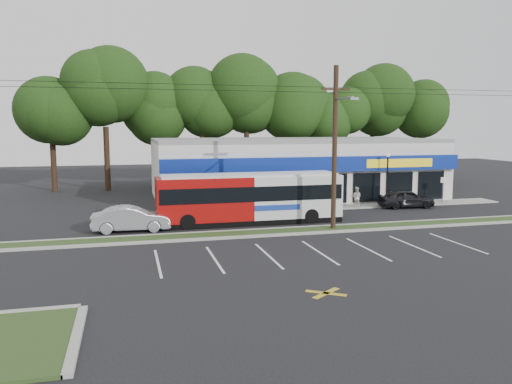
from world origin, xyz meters
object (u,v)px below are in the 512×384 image
object	(u,v)px
car_silver	(131,219)
sign_post	(443,185)
pedestrian_b	(356,197)
metrobus	(250,197)
pedestrian_a	(285,199)
utility_pole	(333,143)
car_dark	(406,198)
lamp_post	(387,173)

from	to	relation	value
car_silver	sign_post	bearing A→B (deg)	-77.34
pedestrian_b	metrobus	bearing A→B (deg)	51.21
car_silver	pedestrian_a	size ratio (longest dim) A/B	2.53
utility_pole	metrobus	bearing A→B (deg)	140.17
utility_pole	pedestrian_a	bearing A→B (deg)	94.25
sign_post	pedestrian_a	distance (m)	13.75
utility_pole	metrobus	world-z (taller)	utility_pole
car_silver	pedestrian_b	xyz separation A→B (m)	(17.31, 4.78, 0.06)
sign_post	metrobus	size ratio (longest dim) A/B	0.18
metrobus	pedestrian_b	world-z (taller)	metrobus
utility_pole	pedestrian_a	size ratio (longest dim) A/B	26.93
metrobus	pedestrian_a	distance (m)	5.53
car_dark	pedestrian_b	xyz separation A→B (m)	(-3.84, 0.96, 0.08)
lamp_post	pedestrian_b	distance (m)	3.39
lamp_post	car_silver	world-z (taller)	lamp_post
utility_pole	pedestrian_b	distance (m)	10.34
sign_post	car_silver	xyz separation A→B (m)	(-25.13, -4.86, -0.78)
sign_post	pedestrian_b	distance (m)	7.86
lamp_post	sign_post	world-z (taller)	lamp_post
pedestrian_b	pedestrian_a	bearing A→B (deg)	28.65
lamp_post	pedestrian_a	bearing A→B (deg)	-178.03
car_silver	pedestrian_b	world-z (taller)	pedestrian_b
car_silver	pedestrian_a	distance (m)	12.36
car_silver	pedestrian_b	distance (m)	17.95
metrobus	car_silver	xyz separation A→B (m)	(-7.68, -0.78, -0.97)
sign_post	car_silver	world-z (taller)	sign_post
pedestrian_b	utility_pole	bearing A→B (deg)	83.45
lamp_post	car_dark	world-z (taller)	lamp_post
pedestrian_a	pedestrian_b	size ratio (longest dim) A/B	1.12
sign_post	metrobus	world-z (taller)	metrobus
utility_pole	car_dark	size ratio (longest dim) A/B	11.44
car_dark	car_silver	bearing A→B (deg)	106.83
utility_pole	pedestrian_a	world-z (taller)	utility_pole
utility_pole	lamp_post	size ratio (longest dim) A/B	11.76
lamp_post	car_dark	distance (m)	2.51
lamp_post	metrobus	xyz separation A→B (m)	(-12.45, -4.30, -0.92)
lamp_post	pedestrian_b	world-z (taller)	lamp_post
sign_post	metrobus	distance (m)	17.92
car_dark	pedestrian_a	distance (m)	9.79
lamp_post	metrobus	world-z (taller)	lamp_post
lamp_post	pedestrian_a	xyz separation A→B (m)	(-8.73, -0.30, -1.74)
metrobus	car_silver	distance (m)	7.78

